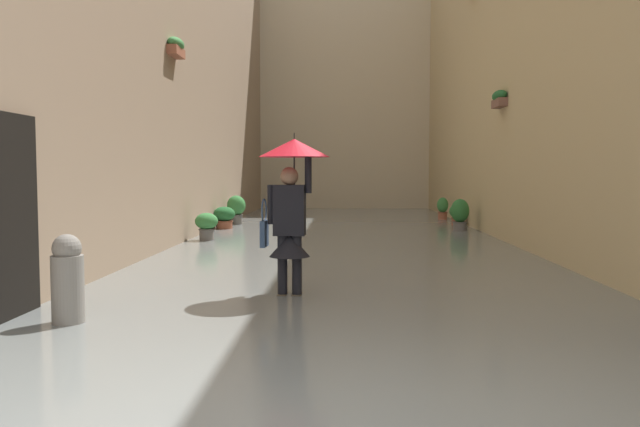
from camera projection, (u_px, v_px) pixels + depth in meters
ground_plane at (345, 240)px, 14.93m from camera, size 60.00×60.00×0.00m
flood_water at (345, 238)px, 14.92m from camera, size 7.72×28.96×0.09m
building_facade_left at (538, 8)px, 14.42m from camera, size 2.04×26.96×10.59m
building_facade_far at (345, 74)px, 26.90m from camera, size 10.52×1.80×11.42m
person_wading at (291, 191)px, 7.77m from camera, size 0.87×0.87×2.07m
potted_plant_near_left at (460, 215)px, 16.44m from camera, size 0.46×0.46×0.90m
potted_plant_near_right at (207, 225)px, 14.09m from camera, size 0.50×0.50×0.70m
potted_plant_far_left at (443, 209)px, 20.20m from camera, size 0.36×0.36×0.79m
potted_plant_mid_right at (236, 209)px, 18.37m from camera, size 0.53×0.53×0.92m
potted_plant_far_right at (224, 218)px, 17.02m from camera, size 0.58×0.58×0.68m
potted_plant_mid_left at (458, 215)px, 18.02m from camera, size 0.48×0.48×0.69m
mooring_bollard at (68, 283)px, 6.35m from camera, size 0.32×0.32×0.98m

